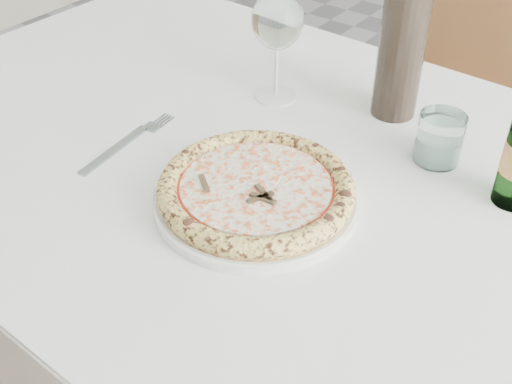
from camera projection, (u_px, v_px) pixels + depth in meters
dining_table at (293, 211)px, 1.03m from camera, size 1.59×0.97×0.76m
chair_far at (469, 87)px, 1.65m from camera, size 0.41×0.41×0.93m
plate at (256, 198)px, 0.91m from camera, size 0.29×0.29×0.02m
pizza at (256, 188)px, 0.90m from camera, size 0.28×0.28×0.03m
fork at (126, 143)px, 1.04m from camera, size 0.03×0.22×0.00m
wine_glass at (278, 22)px, 1.07m from camera, size 0.09×0.09×0.20m
tumbler at (439, 141)px, 0.98m from camera, size 0.07×0.07×0.08m
wine_bottle at (403, 41)px, 1.03m from camera, size 0.08×0.08×0.31m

